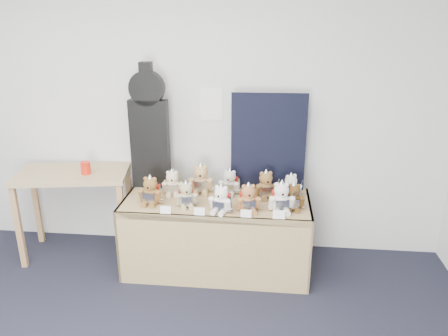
# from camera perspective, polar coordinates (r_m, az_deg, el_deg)

# --- Properties ---
(room_shell) EXTENTS (6.00, 6.00, 6.00)m
(room_shell) POSITION_cam_1_polar(r_m,az_deg,el_deg) (4.06, -1.68, 8.35)
(room_shell) COLOR white
(room_shell) RESTS_ON floor
(display_table) EXTENTS (1.63, 0.68, 0.68)m
(display_table) POSITION_cam_1_polar(r_m,az_deg,el_deg) (3.83, -1.11, -6.58)
(display_table) COLOR #947C4B
(display_table) RESTS_ON floor
(side_table) EXTENTS (1.08, 0.72, 0.84)m
(side_table) POSITION_cam_1_polar(r_m,az_deg,el_deg) (4.32, -19.02, -2.10)
(side_table) COLOR #94774F
(side_table) RESTS_ON floor
(guitar_case) EXTENTS (0.35, 0.11, 1.15)m
(guitar_case) POSITION_cam_1_polar(r_m,az_deg,el_deg) (4.01, -9.74, 5.14)
(guitar_case) COLOR black
(guitar_case) RESTS_ON display_table
(navy_board) EXTENTS (0.67, 0.04, 0.89)m
(navy_board) POSITION_cam_1_polar(r_m,az_deg,el_deg) (3.94, 5.81, 3.32)
(navy_board) COLOR black
(navy_board) RESTS_ON display_table
(red_cup) EXTENTS (0.09, 0.09, 0.12)m
(red_cup) POSITION_cam_1_polar(r_m,az_deg,el_deg) (4.16, -17.61, 0.01)
(red_cup) COLOR red
(red_cup) RESTS_ON side_table
(teddy_front_far_left) EXTENTS (0.23, 0.19, 0.28)m
(teddy_front_far_left) POSITION_cam_1_polar(r_m,az_deg,el_deg) (3.77, -9.57, -3.05)
(teddy_front_far_left) COLOR brown
(teddy_front_far_left) RESTS_ON display_table
(teddy_front_left) EXTENTS (0.21, 0.19, 0.25)m
(teddy_front_left) POSITION_cam_1_polar(r_m,az_deg,el_deg) (3.68, -4.93, -3.58)
(teddy_front_left) COLOR tan
(teddy_front_left) RESTS_ON display_table
(teddy_front_centre) EXTENTS (0.21, 0.20, 0.26)m
(teddy_front_centre) POSITION_cam_1_polar(r_m,az_deg,el_deg) (3.57, -0.38, -4.19)
(teddy_front_centre) COLOR white
(teddy_front_centre) RESTS_ON display_table
(teddy_front_right) EXTENTS (0.22, 0.20, 0.27)m
(teddy_front_right) POSITION_cam_1_polar(r_m,az_deg,el_deg) (3.59, 3.20, -4.06)
(teddy_front_right) COLOR #A3693E
(teddy_front_right) RESTS_ON display_table
(teddy_front_far_right) EXTENTS (0.24, 0.21, 0.29)m
(teddy_front_far_right) POSITION_cam_1_polar(r_m,az_deg,el_deg) (3.60, 7.49, -3.94)
(teddy_front_far_right) COLOR silver
(teddy_front_far_right) RESTS_ON display_table
(teddy_front_end) EXTENTS (0.21, 0.16, 0.26)m
(teddy_front_end) POSITION_cam_1_polar(r_m,az_deg,el_deg) (3.66, 9.04, -3.84)
(teddy_front_end) COLOR #52381C
(teddy_front_end) RESTS_ON display_table
(teddy_back_left) EXTENTS (0.21, 0.18, 0.25)m
(teddy_back_left) POSITION_cam_1_polar(r_m,az_deg,el_deg) (3.94, -6.76, -2.04)
(teddy_back_left) COLOR beige
(teddy_back_left) RESTS_ON display_table
(teddy_back_centre_left) EXTENTS (0.25, 0.20, 0.30)m
(teddy_back_centre_left) POSITION_cam_1_polar(r_m,az_deg,el_deg) (3.95, -3.03, -1.55)
(teddy_back_centre_left) COLOR tan
(teddy_back_centre_left) RESTS_ON display_table
(teddy_back_centre_right) EXTENTS (0.21, 0.19, 0.26)m
(teddy_back_centre_right) POSITION_cam_1_polar(r_m,az_deg,el_deg) (3.92, 0.74, -1.98)
(teddy_back_centre_right) COLOR beige
(teddy_back_centre_right) RESTS_ON display_table
(teddy_back_right) EXTENTS (0.23, 0.21, 0.28)m
(teddy_back_right) POSITION_cam_1_polar(r_m,az_deg,el_deg) (3.86, 5.50, -2.29)
(teddy_back_right) COLOR brown
(teddy_back_right) RESTS_ON display_table
(teddy_back_end) EXTENTS (0.21, 0.20, 0.25)m
(teddy_back_end) POSITION_cam_1_polar(r_m,az_deg,el_deg) (3.87, 8.75, -2.51)
(teddy_back_end) COLOR white
(teddy_back_end) RESTS_ON display_table
(teddy_back_far_left) EXTENTS (0.19, 0.19, 0.24)m
(teddy_back_far_left) POSITION_cam_1_polar(r_m,az_deg,el_deg) (3.97, -6.61, -1.93)
(teddy_back_far_left) COLOR #9E7E49
(teddy_back_far_left) RESTS_ON display_table
(entry_card_a) EXTENTS (0.09, 0.02, 0.06)m
(entry_card_a) POSITION_cam_1_polar(r_m,az_deg,el_deg) (3.59, -7.64, -5.45)
(entry_card_a) COLOR white
(entry_card_a) RESTS_ON display_table
(entry_card_b) EXTENTS (0.09, 0.02, 0.06)m
(entry_card_b) POSITION_cam_1_polar(r_m,az_deg,el_deg) (3.54, -3.24, -5.69)
(entry_card_b) COLOR white
(entry_card_b) RESTS_ON display_table
(entry_card_c) EXTENTS (0.09, 0.02, 0.06)m
(entry_card_c) POSITION_cam_1_polar(r_m,az_deg,el_deg) (3.50, 2.89, -5.97)
(entry_card_c) COLOR white
(entry_card_c) RESTS_ON display_table
(entry_card_d) EXTENTS (0.10, 0.02, 0.07)m
(entry_card_d) POSITION_cam_1_polar(r_m,az_deg,el_deg) (3.50, 7.18, -6.07)
(entry_card_d) COLOR white
(entry_card_d) RESTS_ON display_table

